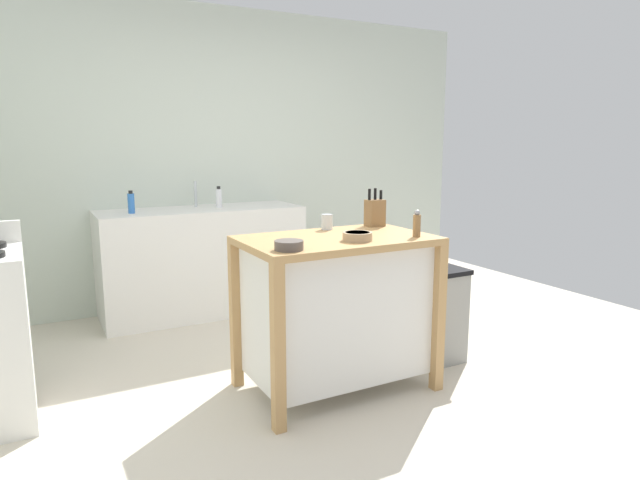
# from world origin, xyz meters

# --- Properties ---
(ground_plane) EXTENTS (6.01, 6.01, 0.00)m
(ground_plane) POSITION_xyz_m (0.00, 0.00, 0.00)
(ground_plane) COLOR beige
(ground_plane) RESTS_ON ground
(wall_back) EXTENTS (5.01, 0.10, 2.60)m
(wall_back) POSITION_xyz_m (0.00, 2.18, 1.30)
(wall_back) COLOR silver
(wall_back) RESTS_ON ground
(kitchen_island) EXTENTS (1.08, 0.67, 0.91)m
(kitchen_island) POSITION_xyz_m (-0.07, 0.02, 0.51)
(kitchen_island) COLOR tan
(kitchen_island) RESTS_ON ground
(knife_block) EXTENTS (0.11, 0.09, 0.24)m
(knife_block) POSITION_xyz_m (0.34, 0.26, 1.00)
(knife_block) COLOR olive
(knife_block) RESTS_ON kitchen_island
(bowl_ceramic_small) EXTENTS (0.16, 0.16, 0.05)m
(bowl_ceramic_small) POSITION_xyz_m (-0.03, -0.14, 0.94)
(bowl_ceramic_small) COLOR tan
(bowl_ceramic_small) RESTS_ON kitchen_island
(bowl_stoneware_deep) EXTENTS (0.15, 0.15, 0.05)m
(bowl_stoneware_deep) POSITION_xyz_m (-0.48, -0.20, 0.94)
(bowl_stoneware_deep) COLOR #564C47
(bowl_stoneware_deep) RESTS_ON kitchen_island
(drinking_cup) EXTENTS (0.07, 0.07, 0.10)m
(drinking_cup) POSITION_xyz_m (0.01, 0.28, 0.96)
(drinking_cup) COLOR silver
(drinking_cup) RESTS_ON kitchen_island
(pepper_grinder) EXTENTS (0.04, 0.04, 0.15)m
(pepper_grinder) POSITION_xyz_m (0.33, -0.20, 0.98)
(pepper_grinder) COLOR olive
(pepper_grinder) RESTS_ON kitchen_island
(trash_bin) EXTENTS (0.36, 0.28, 0.63)m
(trash_bin) POSITION_xyz_m (0.70, 0.05, 0.32)
(trash_bin) COLOR gray
(trash_bin) RESTS_ON ground
(sink_counter) EXTENTS (1.67, 0.60, 0.90)m
(sink_counter) POSITION_xyz_m (-0.34, 1.83, 0.45)
(sink_counter) COLOR white
(sink_counter) RESTS_ON ground
(sink_faucet) EXTENTS (0.02, 0.02, 0.22)m
(sink_faucet) POSITION_xyz_m (-0.34, 1.97, 1.01)
(sink_faucet) COLOR #B7BCC1
(sink_faucet) RESTS_ON sink_counter
(bottle_dish_soap) EXTENTS (0.05, 0.05, 0.18)m
(bottle_dish_soap) POSITION_xyz_m (-0.18, 1.83, 0.98)
(bottle_dish_soap) COLOR white
(bottle_dish_soap) RESTS_ON sink_counter
(bottle_spray_cleaner) EXTENTS (0.05, 0.05, 0.18)m
(bottle_spray_cleaner) POSITION_xyz_m (-0.90, 1.77, 0.98)
(bottle_spray_cleaner) COLOR blue
(bottle_spray_cleaner) RESTS_ON sink_counter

